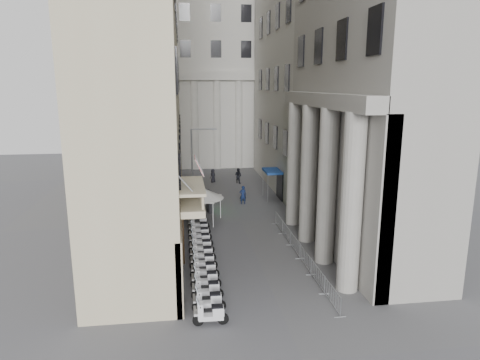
# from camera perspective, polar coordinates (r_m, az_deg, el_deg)

# --- Properties ---
(left_building) EXTENTS (5.00, 36.00, 34.00)m
(left_building) POSITION_cam_1_polar(r_m,az_deg,el_deg) (37.89, -12.63, 20.82)
(left_building) COLOR beige
(left_building) RESTS_ON ground
(far_building) EXTENTS (22.00, 10.00, 30.00)m
(far_building) POSITION_cam_1_polar(r_m,az_deg,el_deg) (63.65, -3.58, 15.79)
(far_building) COLOR #B2B0A8
(far_building) RESTS_ON ground
(iron_fence) EXTENTS (0.30, 28.00, 1.40)m
(iron_fence) POSITION_cam_1_polar(r_m,az_deg,el_deg) (35.24, -6.61, -6.34)
(iron_fence) COLOR black
(iron_fence) RESTS_ON ground
(blue_awning) EXTENTS (1.60, 3.00, 3.00)m
(blue_awning) POSITION_cam_1_polar(r_m,az_deg,el_deg) (43.81, 4.27, -2.52)
(blue_awning) COLOR navy
(blue_awning) RESTS_ON ground
(flag) EXTENTS (1.00, 1.40, 8.20)m
(flag) POSITION_cam_1_polar(r_m,az_deg,el_deg) (23.32, -5.09, -16.63)
(flag) COLOR #9E0C11
(flag) RESTS_ON ground
(scooter_0) EXTENTS (1.41, 0.59, 1.50)m
(scooter_0) POSITION_cam_1_polar(r_m,az_deg,el_deg) (21.89, -3.86, -18.70)
(scooter_0) COLOR silver
(scooter_0) RESTS_ON ground
(scooter_1) EXTENTS (1.41, 0.59, 1.50)m
(scooter_1) POSITION_cam_1_polar(r_m,az_deg,el_deg) (23.00, -4.09, -17.05)
(scooter_1) COLOR silver
(scooter_1) RESTS_ON ground
(scooter_2) EXTENTS (1.41, 0.59, 1.50)m
(scooter_2) POSITION_cam_1_polar(r_m,az_deg,el_deg) (24.12, -4.30, -15.56)
(scooter_2) COLOR silver
(scooter_2) RESTS_ON ground
(scooter_3) EXTENTS (1.41, 0.59, 1.50)m
(scooter_3) POSITION_cam_1_polar(r_m,az_deg,el_deg) (25.26, -4.49, -14.19)
(scooter_3) COLOR silver
(scooter_3) RESTS_ON ground
(scooter_4) EXTENTS (1.41, 0.59, 1.50)m
(scooter_4) POSITION_cam_1_polar(r_m,az_deg,el_deg) (26.41, -4.66, -12.95)
(scooter_4) COLOR silver
(scooter_4) RESTS_ON ground
(scooter_5) EXTENTS (1.41, 0.59, 1.50)m
(scooter_5) POSITION_cam_1_polar(r_m,az_deg,el_deg) (27.58, -4.81, -11.81)
(scooter_5) COLOR silver
(scooter_5) RESTS_ON ground
(scooter_6) EXTENTS (1.41, 0.59, 1.50)m
(scooter_6) POSITION_cam_1_polar(r_m,az_deg,el_deg) (28.75, -4.95, -10.76)
(scooter_6) COLOR silver
(scooter_6) RESTS_ON ground
(scooter_7) EXTENTS (1.41, 0.59, 1.50)m
(scooter_7) POSITION_cam_1_polar(r_m,az_deg,el_deg) (29.94, -5.07, -9.79)
(scooter_7) COLOR silver
(scooter_7) RESTS_ON ground
(scooter_8) EXTENTS (1.41, 0.59, 1.50)m
(scooter_8) POSITION_cam_1_polar(r_m,az_deg,el_deg) (31.13, -5.19, -8.90)
(scooter_8) COLOR silver
(scooter_8) RESTS_ON ground
(scooter_9) EXTENTS (1.41, 0.59, 1.50)m
(scooter_9) POSITION_cam_1_polar(r_m,az_deg,el_deg) (32.33, -5.30, -8.07)
(scooter_9) COLOR silver
(scooter_9) RESTS_ON ground
(scooter_10) EXTENTS (1.41, 0.59, 1.50)m
(scooter_10) POSITION_cam_1_polar(r_m,az_deg,el_deg) (33.53, -5.40, -7.31)
(scooter_10) COLOR silver
(scooter_10) RESTS_ON ground
(scooter_11) EXTENTS (1.41, 0.59, 1.50)m
(scooter_11) POSITION_cam_1_polar(r_m,az_deg,el_deg) (34.74, -5.49, -6.59)
(scooter_11) COLOR silver
(scooter_11) RESTS_ON ground
(barrier_0) EXTENTS (0.60, 2.40, 1.10)m
(barrier_0) POSITION_cam_1_polar(r_m,az_deg,el_deg) (23.94, 12.14, -16.06)
(barrier_0) COLOR #A5A8AD
(barrier_0) RESTS_ON ground
(barrier_1) EXTENTS (0.60, 2.40, 1.10)m
(barrier_1) POSITION_cam_1_polar(r_m,az_deg,el_deg) (26.03, 10.24, -13.52)
(barrier_1) COLOR #A5A8AD
(barrier_1) RESTS_ON ground
(barrier_2) EXTENTS (0.60, 2.40, 1.10)m
(barrier_2) POSITION_cam_1_polar(r_m,az_deg,el_deg) (28.19, 8.66, -11.35)
(barrier_2) COLOR #A5A8AD
(barrier_2) RESTS_ON ground
(barrier_3) EXTENTS (0.60, 2.40, 1.10)m
(barrier_3) POSITION_cam_1_polar(r_m,az_deg,el_deg) (30.41, 7.33, -9.49)
(barrier_3) COLOR #A5A8AD
(barrier_3) RESTS_ON ground
(barrier_4) EXTENTS (0.60, 2.40, 1.10)m
(barrier_4) POSITION_cam_1_polar(r_m,az_deg,el_deg) (32.66, 6.19, -7.88)
(barrier_4) COLOR #A5A8AD
(barrier_4) RESTS_ON ground
(barrier_5) EXTENTS (0.60, 2.40, 1.10)m
(barrier_5) POSITION_cam_1_polar(r_m,az_deg,el_deg) (34.95, 5.20, -6.47)
(barrier_5) COLOR #A5A8AD
(barrier_5) RESTS_ON ground
(security_tent) EXTENTS (3.67, 3.67, 2.98)m
(security_tent) POSITION_cam_1_polar(r_m,az_deg,el_deg) (36.47, -5.68, -1.59)
(security_tent) COLOR silver
(security_tent) RESTS_ON ground
(street_lamp) EXTENTS (2.44, 0.62, 7.54)m
(street_lamp) POSITION_cam_1_polar(r_m,az_deg,el_deg) (39.23, -6.04, 2.34)
(street_lamp) COLOR gray
(street_lamp) RESTS_ON ground
(info_kiosk) EXTENTS (0.52, 1.00, 2.04)m
(info_kiosk) POSITION_cam_1_polar(r_m,az_deg,el_deg) (38.98, -4.13, -2.85)
(info_kiosk) COLOR black
(info_kiosk) RESTS_ON ground
(pedestrian_a) EXTENTS (0.69, 0.48, 1.82)m
(pedestrian_a) POSITION_cam_1_polar(r_m,az_deg,el_deg) (41.59, 0.39, -2.01)
(pedestrian_a) COLOR #0D1737
(pedestrian_a) RESTS_ON ground
(pedestrian_b) EXTENTS (1.13, 1.11, 1.84)m
(pedestrian_b) POSITION_cam_1_polar(r_m,az_deg,el_deg) (50.45, -0.24, 0.59)
(pedestrian_b) COLOR black
(pedestrian_b) RESTS_ON ground
(pedestrian_c) EXTENTS (0.93, 0.90, 1.61)m
(pedestrian_c) POSITION_cam_1_polar(r_m,az_deg,el_deg) (51.04, -3.63, 0.57)
(pedestrian_c) COLOR black
(pedestrian_c) RESTS_ON ground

